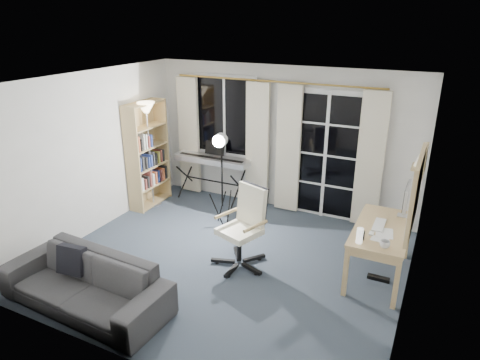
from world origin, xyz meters
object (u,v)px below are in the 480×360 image
object	(u,v)px
torchiere_lamp	(147,124)
monitor	(406,198)
keyboard_piano	(212,160)
bookshelf	(146,157)
sofa	(83,276)
studio_light	(220,152)
office_chair	(246,220)
mug	(385,243)
desk	(381,233)

from	to	relation	value
torchiere_lamp	monitor	distance (m)	4.14
keyboard_piano	monitor	world-z (taller)	monitor
bookshelf	monitor	size ratio (longest dim) A/B	3.66
torchiere_lamp	sofa	distance (m)	3.02
studio_light	sofa	bearing A→B (deg)	-107.42
keyboard_piano	office_chair	bearing A→B (deg)	-48.84
sofa	bookshelf	bearing A→B (deg)	115.93
mug	keyboard_piano	bearing A→B (deg)	152.36
office_chair	monitor	size ratio (longest dim) A/B	2.19
studio_light	desk	bearing A→B (deg)	-13.29
torchiere_lamp	desk	distance (m)	4.04
desk	office_chair	bearing A→B (deg)	-164.85
mug	bookshelf	bearing A→B (deg)	165.77
mug	sofa	bearing A→B (deg)	-151.83
studio_light	torchiere_lamp	bearing A→B (deg)	164.34
bookshelf	monitor	xyz separation A→B (m)	(4.20, -0.09, 0.09)
monitor	office_chair	bearing A→B (deg)	-154.09
bookshelf	mug	world-z (taller)	bookshelf
desk	keyboard_piano	bearing A→B (deg)	159.08
office_chair	keyboard_piano	bearing A→B (deg)	150.74
office_chair	desk	world-z (taller)	office_chair
torchiere_lamp	sofa	xyz separation A→B (m)	(1.03, -2.63, -1.06)
bookshelf	torchiere_lamp	size ratio (longest dim) A/B	1.00
keyboard_piano	desk	xyz separation A→B (m)	(3.06, -1.15, -0.16)
torchiere_lamp	desk	xyz separation A→B (m)	(3.91, -0.53, -0.86)
desk	bookshelf	bearing A→B (deg)	172.06
office_chair	studio_light	bearing A→B (deg)	155.45
keyboard_piano	sofa	size ratio (longest dim) A/B	0.67
torchiere_lamp	office_chair	world-z (taller)	torchiere_lamp
monitor	sofa	bearing A→B (deg)	-140.64
bookshelf	mug	distance (m)	4.23
office_chair	mug	bearing A→B (deg)	17.61
bookshelf	sofa	size ratio (longest dim) A/B	0.88
keyboard_piano	monitor	distance (m)	3.33
monitor	mug	xyz separation A→B (m)	(-0.10, -0.95, -0.20)
mug	sofa	xyz separation A→B (m)	(-2.97, -1.59, -0.34)
torchiere_lamp	mug	bearing A→B (deg)	-14.47
bookshelf	torchiere_lamp	world-z (taller)	torchiere_lamp
bookshelf	keyboard_piano	size ratio (longest dim) A/B	1.31
keyboard_piano	desk	bearing A→B (deg)	-21.02
bookshelf	sofa	xyz separation A→B (m)	(1.13, -2.63, -0.46)
monitor	mug	world-z (taller)	monitor
keyboard_piano	mug	size ratio (longest dim) A/B	12.27
studio_light	monitor	world-z (taller)	studio_light
studio_light	mug	bearing A→B (deg)	-23.90
bookshelf	monitor	distance (m)	4.20
keyboard_piano	mug	world-z (taller)	keyboard_piano
torchiere_lamp	mug	xyz separation A→B (m)	(4.01, -1.03, -0.72)
bookshelf	sofa	world-z (taller)	bookshelf
office_chair	desk	xyz separation A→B (m)	(1.64, 0.45, -0.04)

